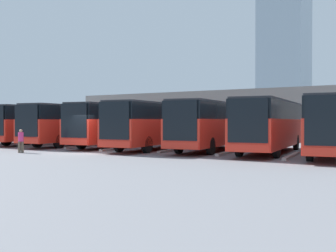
{
  "coord_description": "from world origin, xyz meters",
  "views": [
    {
      "loc": [
        -19.62,
        20.19,
        2.09
      ],
      "look_at": [
        -2.76,
        -6.09,
        1.72
      ],
      "focal_mm": 45.0,
      "sensor_mm": 36.0,
      "label": 1
    }
  ],
  "objects_px": {
    "bus_0": "(336,124)",
    "bus_2": "(214,124)",
    "bus_1": "(271,124)",
    "bus_6": "(47,123)",
    "bus_4": "(120,123)",
    "bus_3": "(158,124)",
    "pedestrian": "(21,140)",
    "bus_7": "(18,123)",
    "bus_5": "(78,123)"
  },
  "relations": [
    {
      "from": "bus_0",
      "to": "bus_2",
      "type": "xyz_separation_m",
      "value": [
        8.35,
        -0.69,
        0.0
      ]
    },
    {
      "from": "bus_1",
      "to": "bus_6",
      "type": "bearing_deg",
      "value": -6.62
    },
    {
      "from": "bus_2",
      "to": "bus_4",
      "type": "relative_size",
      "value": 1.0
    },
    {
      "from": "bus_3",
      "to": "bus_4",
      "type": "xyz_separation_m",
      "value": [
        4.18,
        -0.74,
        0.0
      ]
    },
    {
      "from": "bus_1",
      "to": "bus_2",
      "type": "bearing_deg",
      "value": -8.73
    },
    {
      "from": "bus_0",
      "to": "pedestrian",
      "type": "xyz_separation_m",
      "value": [
        18.02,
        8.13,
        -1.06
      ]
    },
    {
      "from": "bus_1",
      "to": "bus_2",
      "type": "xyz_separation_m",
      "value": [
        4.18,
        -0.07,
        0.0
      ]
    },
    {
      "from": "bus_3",
      "to": "bus_6",
      "type": "relative_size",
      "value": 1.0
    },
    {
      "from": "bus_3",
      "to": "bus_7",
      "type": "height_order",
      "value": "same"
    },
    {
      "from": "pedestrian",
      "to": "bus_3",
      "type": "bearing_deg",
      "value": 0.21
    },
    {
      "from": "bus_0",
      "to": "pedestrian",
      "type": "relative_size",
      "value": 8.04
    },
    {
      "from": "bus_0",
      "to": "bus_7",
      "type": "distance_m",
      "value": 29.24
    },
    {
      "from": "bus_7",
      "to": "bus_2",
      "type": "bearing_deg",
      "value": 173.4
    },
    {
      "from": "bus_4",
      "to": "bus_3",
      "type": "bearing_deg",
      "value": 162.16
    },
    {
      "from": "bus_2",
      "to": "bus_6",
      "type": "distance_m",
      "value": 16.71
    },
    {
      "from": "bus_2",
      "to": "bus_4",
      "type": "xyz_separation_m",
      "value": [
        8.35,
        0.14,
        0.0
      ]
    },
    {
      "from": "bus_4",
      "to": "bus_1",
      "type": "bearing_deg",
      "value": 172.54
    },
    {
      "from": "bus_4",
      "to": "bus_5",
      "type": "relative_size",
      "value": 1.0
    },
    {
      "from": "bus_3",
      "to": "bus_2",
      "type": "bearing_deg",
      "value": -175.87
    },
    {
      "from": "bus_5",
      "to": "bus_6",
      "type": "relative_size",
      "value": 1.0
    },
    {
      "from": "bus_0",
      "to": "bus_7",
      "type": "xyz_separation_m",
      "value": [
        29.24,
        -0.26,
        0.0
      ]
    },
    {
      "from": "bus_0",
      "to": "bus_3",
      "type": "relative_size",
      "value": 1.0
    },
    {
      "from": "bus_6",
      "to": "pedestrian",
      "type": "relative_size",
      "value": 8.04
    },
    {
      "from": "bus_1",
      "to": "bus_3",
      "type": "bearing_deg",
      "value": -2.23
    },
    {
      "from": "bus_5",
      "to": "pedestrian",
      "type": "bearing_deg",
      "value": 101.69
    },
    {
      "from": "bus_0",
      "to": "bus_3",
      "type": "xyz_separation_m",
      "value": [
        12.53,
        0.19,
        0.0
      ]
    },
    {
      "from": "bus_1",
      "to": "bus_2",
      "type": "relative_size",
      "value": 1.0
    },
    {
      "from": "bus_6",
      "to": "pedestrian",
      "type": "distance_m",
      "value": 10.95
    },
    {
      "from": "bus_7",
      "to": "bus_1",
      "type": "bearing_deg",
      "value": 173.04
    },
    {
      "from": "bus_3",
      "to": "bus_5",
      "type": "xyz_separation_m",
      "value": [
        8.35,
        -0.14,
        0.0
      ]
    },
    {
      "from": "bus_0",
      "to": "bus_7",
      "type": "relative_size",
      "value": 1.0
    },
    {
      "from": "bus_2",
      "to": "bus_5",
      "type": "distance_m",
      "value": 12.55
    },
    {
      "from": "bus_1",
      "to": "pedestrian",
      "type": "bearing_deg",
      "value": 24.5
    },
    {
      "from": "bus_0",
      "to": "bus_5",
      "type": "xyz_separation_m",
      "value": [
        20.88,
        0.05,
        0.0
      ]
    },
    {
      "from": "bus_6",
      "to": "pedestrian",
      "type": "height_order",
      "value": "bus_6"
    },
    {
      "from": "bus_7",
      "to": "bus_0",
      "type": "bearing_deg",
      "value": 171.69
    },
    {
      "from": "bus_4",
      "to": "bus_5",
      "type": "bearing_deg",
      "value": 0.33
    },
    {
      "from": "bus_4",
      "to": "bus_2",
      "type": "bearing_deg",
      "value": 173.18
    },
    {
      "from": "bus_1",
      "to": "bus_5",
      "type": "xyz_separation_m",
      "value": [
        16.71,
        0.67,
        0.0
      ]
    },
    {
      "from": "bus_2",
      "to": "bus_7",
      "type": "xyz_separation_m",
      "value": [
        20.88,
        0.44,
        0.0
      ]
    },
    {
      "from": "bus_6",
      "to": "bus_5",
      "type": "bearing_deg",
      "value": 168.88
    },
    {
      "from": "bus_1",
      "to": "pedestrian",
      "type": "relative_size",
      "value": 8.04
    },
    {
      "from": "bus_0",
      "to": "bus_7",
      "type": "bearing_deg",
      "value": -8.31
    },
    {
      "from": "bus_0",
      "to": "bus_3",
      "type": "distance_m",
      "value": 12.53
    },
    {
      "from": "bus_2",
      "to": "bus_6",
      "type": "relative_size",
      "value": 1.0
    },
    {
      "from": "bus_7",
      "to": "pedestrian",
      "type": "bearing_deg",
      "value": 135.41
    },
    {
      "from": "bus_6",
      "to": "bus_4",
      "type": "bearing_deg",
      "value": 174.63
    },
    {
      "from": "bus_1",
      "to": "bus_3",
      "type": "xyz_separation_m",
      "value": [
        8.35,
        0.82,
        0.0
      ]
    },
    {
      "from": "bus_1",
      "to": "bus_7",
      "type": "bearing_deg",
      "value": -6.96
    },
    {
      "from": "bus_0",
      "to": "pedestrian",
      "type": "bearing_deg",
      "value": 16.47
    }
  ]
}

